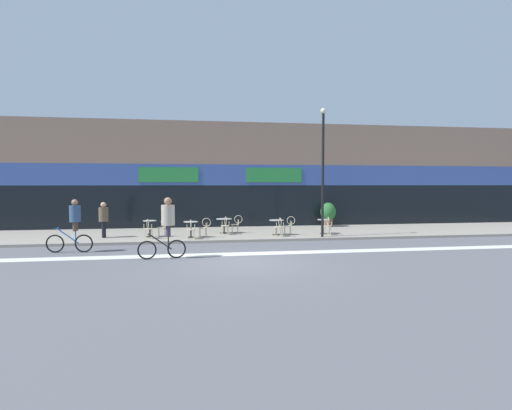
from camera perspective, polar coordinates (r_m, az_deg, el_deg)
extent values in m
plane|color=#5B5B60|center=(13.35, -1.67, -8.18)|extent=(120.00, 120.00, 0.00)
cube|color=gray|center=(20.46, -4.24, -4.11)|extent=(40.00, 5.50, 0.12)
cube|color=#7F6656|center=(25.05, -5.16, 4.12)|extent=(40.00, 4.00, 6.17)
cube|color=black|center=(23.11, -4.82, -0.16)|extent=(38.80, 0.10, 2.40)
cube|color=#334C93|center=(23.10, -4.84, 4.30)|extent=(39.20, 0.14, 1.20)
cube|color=#237A38|center=(23.02, -12.37, 4.25)|extent=(3.31, 0.08, 0.84)
cube|color=#237A38|center=(23.45, 2.58, 4.29)|extent=(3.31, 0.08, 0.84)
cube|color=silver|center=(14.89, -2.45, -7.00)|extent=(36.00, 0.70, 0.01)
cylinder|color=black|center=(19.39, -14.92, -4.38)|extent=(0.34, 0.34, 0.02)
cylinder|color=black|center=(19.35, -14.93, -3.32)|extent=(0.07, 0.07, 0.75)
cylinder|color=#ADA8A3|center=(19.31, -14.95, -2.19)|extent=(0.62, 0.62, 0.02)
cylinder|color=black|center=(18.77, -9.28, -4.56)|extent=(0.37, 0.37, 0.02)
cylinder|color=black|center=(18.73, -9.29, -3.51)|extent=(0.07, 0.07, 0.72)
cylinder|color=#ADA8A3|center=(18.69, -9.30, -2.38)|extent=(0.67, 0.67, 0.02)
cylinder|color=black|center=(20.17, -4.58, -4.01)|extent=(0.43, 0.43, 0.02)
cylinder|color=black|center=(20.13, -4.58, -3.04)|extent=(0.07, 0.07, 0.71)
cylinder|color=#ADA8A3|center=(20.09, -4.58, -1.99)|extent=(0.78, 0.78, 0.02)
cylinder|color=black|center=(19.47, 2.94, -4.25)|extent=(0.39, 0.39, 0.02)
cylinder|color=black|center=(19.43, 2.94, -3.26)|extent=(0.07, 0.07, 0.71)
cylinder|color=#ADA8A3|center=(19.40, 2.95, -2.18)|extent=(0.71, 0.71, 0.02)
cylinder|color=black|center=(20.20, 9.62, -4.03)|extent=(0.34, 0.34, 0.02)
cylinder|color=black|center=(20.16, 9.62, -3.09)|extent=(0.07, 0.07, 0.69)
cylinder|color=#ADA8A3|center=(20.13, 9.63, -2.08)|extent=(0.62, 0.62, 0.02)
cylinder|color=beige|center=(18.80, -15.11, -3.32)|extent=(0.42, 0.42, 0.03)
cylinder|color=beige|center=(18.98, -15.45, -3.94)|extent=(0.03, 0.03, 0.42)
cylinder|color=beige|center=(18.93, -14.61, -3.95)|extent=(0.03, 0.03, 0.42)
cylinder|color=beige|center=(18.71, -15.60, -4.05)|extent=(0.03, 0.03, 0.42)
cylinder|color=beige|center=(18.66, -14.75, -4.05)|extent=(0.03, 0.03, 0.42)
torus|color=beige|center=(18.60, -15.21, -2.57)|extent=(0.05, 0.41, 0.41)
cylinder|color=beige|center=(18.65, -15.73, -2.98)|extent=(0.03, 0.03, 0.23)
cylinder|color=beige|center=(18.59, -14.69, -2.99)|extent=(0.03, 0.03, 0.23)
cylinder|color=beige|center=(19.29, -13.31, -3.13)|extent=(0.40, 0.40, 0.03)
cylinder|color=beige|center=(19.19, -13.75, -3.85)|extent=(0.03, 0.03, 0.42)
cylinder|color=beige|center=(19.46, -13.68, -3.75)|extent=(0.03, 0.03, 0.42)
cylinder|color=beige|center=(19.16, -12.92, -3.85)|extent=(0.03, 0.03, 0.42)
cylinder|color=beige|center=(19.44, -12.86, -3.75)|extent=(0.03, 0.03, 0.42)
torus|color=beige|center=(19.25, -12.81, -2.36)|extent=(0.41, 0.03, 0.41)
cylinder|color=beige|center=(19.09, -12.84, -2.81)|extent=(0.03, 0.03, 0.23)
cylinder|color=beige|center=(19.43, -12.77, -2.71)|extent=(0.03, 0.03, 0.23)
cylinder|color=beige|center=(18.17, -9.30, -3.47)|extent=(0.41, 0.41, 0.03)
cylinder|color=beige|center=(18.33, -9.75, -4.12)|extent=(0.03, 0.03, 0.42)
cylinder|color=beige|center=(18.34, -8.87, -4.11)|extent=(0.03, 0.03, 0.42)
cylinder|color=beige|center=(18.06, -9.73, -4.23)|extent=(0.03, 0.03, 0.42)
cylinder|color=beige|center=(18.06, -8.84, -4.22)|extent=(0.03, 0.03, 0.42)
torus|color=beige|center=(17.98, -9.29, -2.70)|extent=(0.04, 0.41, 0.41)
cylinder|color=beige|center=(17.99, -9.84, -3.13)|extent=(0.03, 0.03, 0.23)
cylinder|color=beige|center=(17.99, -8.75, -3.12)|extent=(0.03, 0.03, 0.23)
cylinder|color=beige|center=(18.72, -7.61, -3.26)|extent=(0.45, 0.45, 0.03)
cylinder|color=beige|center=(18.63, -8.08, -4.00)|extent=(0.03, 0.03, 0.42)
cylinder|color=beige|center=(18.90, -7.97, -3.89)|extent=(0.03, 0.03, 0.42)
cylinder|color=beige|center=(18.59, -7.23, -4.00)|extent=(0.03, 0.03, 0.42)
cylinder|color=beige|center=(18.87, -7.12, -3.90)|extent=(0.03, 0.03, 0.42)
torus|color=beige|center=(18.68, -7.09, -2.47)|extent=(0.41, 0.09, 0.41)
cylinder|color=beige|center=(18.52, -7.15, -2.93)|extent=(0.03, 0.03, 0.23)
cylinder|color=beige|center=(18.86, -7.03, -2.83)|extent=(0.03, 0.03, 0.23)
cylinder|color=beige|center=(19.58, -4.46, -2.97)|extent=(0.44, 0.44, 0.03)
cylinder|color=beige|center=(19.71, -4.93, -3.59)|extent=(0.03, 0.03, 0.42)
cylinder|color=beige|center=(19.76, -4.13, -3.57)|extent=(0.03, 0.03, 0.42)
cylinder|color=beige|center=(19.44, -4.78, -3.69)|extent=(0.03, 0.03, 0.42)
cylinder|color=beige|center=(19.49, -3.97, -3.66)|extent=(0.03, 0.03, 0.42)
torus|color=beige|center=(19.38, -4.37, -2.25)|extent=(0.07, 0.41, 0.41)
cylinder|color=beige|center=(19.37, -4.86, -2.66)|extent=(0.03, 0.03, 0.23)
cylinder|color=beige|center=(19.43, -3.87, -2.64)|extent=(0.03, 0.03, 0.23)
cylinder|color=beige|center=(20.17, -3.02, -2.79)|extent=(0.41, 0.41, 0.03)
cylinder|color=beige|center=(20.05, -3.39, -3.48)|extent=(0.03, 0.03, 0.42)
cylinder|color=beige|center=(20.32, -3.44, -3.39)|extent=(0.03, 0.03, 0.42)
cylinder|color=beige|center=(20.06, -2.59, -3.47)|extent=(0.03, 0.03, 0.42)
cylinder|color=beige|center=(20.34, -2.65, -3.38)|extent=(0.03, 0.03, 0.42)
torus|color=beige|center=(20.16, -2.54, -2.05)|extent=(0.41, 0.04, 0.41)
cylinder|color=beige|center=(20.00, -2.50, -2.47)|extent=(0.03, 0.03, 0.23)
cylinder|color=beige|center=(20.34, -2.57, -2.38)|extent=(0.03, 0.03, 0.23)
cylinder|color=beige|center=(18.89, 3.29, -3.19)|extent=(0.44, 0.44, 0.03)
cylinder|color=beige|center=(19.00, 2.76, -3.83)|extent=(0.03, 0.03, 0.42)
cylinder|color=beige|center=(19.09, 3.56, -3.80)|extent=(0.03, 0.03, 0.42)
cylinder|color=beige|center=(18.74, 3.01, -3.93)|extent=(0.03, 0.03, 0.42)
cylinder|color=beige|center=(18.82, 3.82, -3.90)|extent=(0.03, 0.03, 0.42)
torus|color=beige|center=(18.70, 3.45, -2.44)|extent=(0.07, 0.41, 0.41)
cylinder|color=beige|center=(18.66, 2.95, -2.87)|extent=(0.03, 0.03, 0.23)
cylinder|color=beige|center=(18.77, 3.95, -2.84)|extent=(0.03, 0.03, 0.23)
cylinder|color=beige|center=(19.54, 4.53, -2.98)|extent=(0.44, 0.44, 0.03)
cylinder|color=beige|center=(19.41, 4.17, -3.69)|extent=(0.03, 0.03, 0.42)
cylinder|color=beige|center=(19.69, 4.06, -3.60)|extent=(0.03, 0.03, 0.42)
cylinder|color=beige|center=(19.45, 4.99, -3.68)|extent=(0.03, 0.03, 0.42)
cylinder|color=beige|center=(19.72, 4.87, -3.59)|extent=(0.03, 0.03, 0.42)
torus|color=beige|center=(19.54, 5.02, -2.21)|extent=(0.41, 0.07, 0.41)
cylinder|color=beige|center=(19.39, 5.09, -2.66)|extent=(0.03, 0.03, 0.23)
cylinder|color=beige|center=(19.72, 4.95, -2.56)|extent=(0.03, 0.03, 0.23)
cylinder|color=beige|center=(19.64, 10.14, -2.99)|extent=(0.44, 0.44, 0.03)
cylinder|color=beige|center=(19.77, 9.64, -3.61)|extent=(0.03, 0.03, 0.42)
cylinder|color=beige|center=(19.83, 10.43, -3.59)|extent=(0.03, 0.03, 0.42)
cylinder|color=beige|center=(19.49, 9.82, -3.70)|extent=(0.03, 0.03, 0.42)
cylinder|color=beige|center=(19.56, 10.63, -3.69)|extent=(0.03, 0.03, 0.42)
torus|color=beige|center=(19.45, 10.26, -2.28)|extent=(0.07, 0.41, 0.41)
cylinder|color=beige|center=(19.42, 9.76, -2.68)|extent=(0.03, 0.03, 0.23)
cylinder|color=beige|center=(19.50, 10.74, -2.66)|extent=(0.03, 0.03, 0.23)
cylinder|color=brown|center=(23.68, 10.25, -2.45)|extent=(0.55, 0.55, 0.48)
ellipsoid|color=#28662D|center=(23.63, 10.27, -0.96)|extent=(0.89, 0.89, 1.06)
cylinder|color=black|center=(18.86, 9.52, 4.22)|extent=(0.12, 0.12, 5.77)
sphere|color=beige|center=(19.15, 9.60, 13.11)|extent=(0.26, 0.26, 0.26)
torus|color=black|center=(14.27, -15.31, -6.24)|extent=(0.65, 0.11, 0.65)
torus|color=black|center=(14.29, -11.27, -6.18)|extent=(0.65, 0.11, 0.65)
cylinder|color=black|center=(14.23, -13.51, -5.12)|extent=(0.78, 0.11, 0.58)
cylinder|color=black|center=(14.24, -12.41, -5.30)|extent=(0.04, 0.04, 0.45)
cylinder|color=black|center=(14.20, -15.14, -4.05)|extent=(0.07, 0.48, 0.03)
cylinder|color=#382D47|center=(14.10, -12.42, -3.66)|extent=(0.17, 0.17, 0.39)
cylinder|color=#382D47|center=(14.28, -12.44, -3.58)|extent=(0.17, 0.17, 0.39)
cylinder|color=#B2A38E|center=(14.14, -12.46, -1.42)|extent=(0.50, 0.50, 0.70)
sphere|color=#9E7051|center=(14.11, -12.48, 0.54)|extent=(0.26, 0.26, 0.26)
torus|color=black|center=(16.92, -26.78, -4.95)|extent=(0.69, 0.12, 0.68)
torus|color=black|center=(16.54, -23.38, -5.05)|extent=(0.69, 0.12, 0.68)
cylinder|color=#23519E|center=(16.70, -25.30, -4.01)|extent=(0.82, 0.12, 0.62)
cylinder|color=#23519E|center=(16.61, -24.37, -4.21)|extent=(0.04, 0.04, 0.48)
cylinder|color=#23519E|center=(16.83, -26.66, -3.00)|extent=(0.07, 0.48, 0.03)
cylinder|color=#4C3D2D|center=(16.49, -24.50, -2.83)|extent=(0.15, 0.15, 0.34)
cylinder|color=#4C3D2D|center=(16.64, -24.31, -2.77)|extent=(0.15, 0.15, 0.34)
cylinder|color=#334C70|center=(16.52, -24.44, -1.14)|extent=(0.44, 0.44, 0.62)
sphere|color=#9E7051|center=(16.50, -24.47, 0.34)|extent=(0.23, 0.23, 0.23)
cylinder|color=black|center=(19.81, -20.86, -3.27)|extent=(0.15, 0.15, 0.75)
cylinder|color=black|center=(19.65, -20.96, -3.32)|extent=(0.15, 0.15, 0.75)
cylinder|color=brown|center=(19.66, -20.95, -1.27)|extent=(0.43, 0.43, 0.65)
sphere|color=tan|center=(19.64, -20.97, 0.03)|extent=(0.24, 0.24, 0.24)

